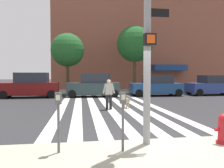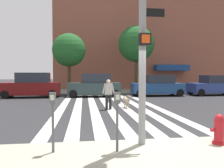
{
  "view_description": "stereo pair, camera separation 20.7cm",
  "coord_description": "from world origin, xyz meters",
  "px_view_note": "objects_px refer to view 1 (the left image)",
  "views": [
    {
      "loc": [
        -1.86,
        -5.73,
        1.91
      ],
      "look_at": [
        0.01,
        7.32,
        1.34
      ],
      "focal_mm": 35.27,
      "sensor_mm": 36.0,
      "label": 1
    },
    {
      "loc": [
        -1.66,
        -5.76,
        1.91
      ],
      "look_at": [
        0.01,
        7.32,
        1.34
      ],
      "focal_mm": 35.27,
      "sensor_mm": 36.0,
      "label": 2
    }
  ],
  "objects_px": {
    "parking_meter_curbside": "(123,113)",
    "parked_car_near_curb": "(30,86)",
    "parked_car_behind_first": "(94,86)",
    "street_tree_nearest": "(68,50)",
    "fire_hydrant": "(223,129)",
    "pedestrian_dog_walker": "(109,93)",
    "traffic_light_pole": "(148,9)",
    "parked_car_fourth_in_line": "(212,85)",
    "parking_meter_second_along": "(58,114)",
    "parked_car_third_in_line": "(156,86)",
    "dog_on_leash": "(126,100)",
    "street_tree_middle": "(135,44)"
  },
  "relations": [
    {
      "from": "parked_car_behind_first",
      "to": "parking_meter_curbside",
      "type": "bearing_deg",
      "value": -90.72
    },
    {
      "from": "parked_car_near_curb",
      "to": "traffic_light_pole",
      "type": "bearing_deg",
      "value": -67.14
    },
    {
      "from": "parking_meter_curbside",
      "to": "dog_on_leash",
      "type": "relative_size",
      "value": 1.32
    },
    {
      "from": "parked_car_behind_first",
      "to": "pedestrian_dog_walker",
      "type": "bearing_deg",
      "value": -86.85
    },
    {
      "from": "pedestrian_dog_walker",
      "to": "traffic_light_pole",
      "type": "bearing_deg",
      "value": -88.83
    },
    {
      "from": "fire_hydrant",
      "to": "pedestrian_dog_walker",
      "type": "xyz_separation_m",
      "value": [
        -2.06,
        6.76,
        0.41
      ]
    },
    {
      "from": "parked_car_fourth_in_line",
      "to": "parking_meter_curbside",
      "type": "bearing_deg",
      "value": -128.51
    },
    {
      "from": "traffic_light_pole",
      "to": "fire_hydrant",
      "type": "xyz_separation_m",
      "value": [
        1.93,
        -0.2,
        -3.0
      ]
    },
    {
      "from": "parking_meter_curbside",
      "to": "street_tree_middle",
      "type": "bearing_deg",
      "value": 75.13
    },
    {
      "from": "parked_car_behind_first",
      "to": "parked_car_fourth_in_line",
      "type": "bearing_deg",
      "value": 0.01
    },
    {
      "from": "traffic_light_pole",
      "to": "parking_meter_second_along",
      "type": "relative_size",
      "value": 4.26
    },
    {
      "from": "parked_car_behind_first",
      "to": "dog_on_leash",
      "type": "xyz_separation_m",
      "value": [
        1.47,
        -6.67,
        -0.51
      ]
    },
    {
      "from": "street_tree_nearest",
      "to": "street_tree_middle",
      "type": "distance_m",
      "value": 7.0
    },
    {
      "from": "parked_car_behind_first",
      "to": "street_tree_nearest",
      "type": "relative_size",
      "value": 0.79
    },
    {
      "from": "parked_car_third_in_line",
      "to": "parking_meter_curbside",
      "type": "bearing_deg",
      "value": -112.35
    },
    {
      "from": "traffic_light_pole",
      "to": "parked_car_near_curb",
      "type": "bearing_deg",
      "value": 112.86
    },
    {
      "from": "parked_car_near_curb",
      "to": "street_tree_middle",
      "type": "distance_m",
      "value": 11.18
    },
    {
      "from": "parked_car_fourth_in_line",
      "to": "street_tree_middle",
      "type": "relative_size",
      "value": 0.66
    },
    {
      "from": "parked_car_behind_first",
      "to": "street_tree_middle",
      "type": "xyz_separation_m",
      "value": [
        4.51,
        3.57,
        4.13
      ]
    },
    {
      "from": "parking_meter_curbside",
      "to": "street_tree_middle",
      "type": "relative_size",
      "value": 0.2
    },
    {
      "from": "fire_hydrant",
      "to": "street_tree_nearest",
      "type": "distance_m",
      "value": 17.45
    },
    {
      "from": "parking_meter_second_along",
      "to": "parked_car_third_in_line",
      "type": "height_order",
      "value": "parked_car_third_in_line"
    },
    {
      "from": "parked_car_near_curb",
      "to": "dog_on_leash",
      "type": "xyz_separation_m",
      "value": [
        6.73,
        -6.67,
        -0.55
      ]
    },
    {
      "from": "traffic_light_pole",
      "to": "parking_meter_second_along",
      "type": "xyz_separation_m",
      "value": [
        -2.16,
        -0.28,
        -2.49
      ]
    },
    {
      "from": "street_tree_middle",
      "to": "dog_on_leash",
      "type": "height_order",
      "value": "street_tree_middle"
    },
    {
      "from": "parking_meter_second_along",
      "to": "parked_car_fourth_in_line",
      "type": "relative_size",
      "value": 0.3
    },
    {
      "from": "street_tree_middle",
      "to": "parked_car_near_curb",
      "type": "bearing_deg",
      "value": -159.96
    },
    {
      "from": "parked_car_near_curb",
      "to": "parked_car_third_in_line",
      "type": "bearing_deg",
      "value": -0.01
    },
    {
      "from": "dog_on_leash",
      "to": "pedestrian_dog_walker",
      "type": "bearing_deg",
      "value": -155.64
    },
    {
      "from": "parking_meter_second_along",
      "to": "street_tree_nearest",
      "type": "distance_m",
      "value": 16.77
    },
    {
      "from": "parked_car_near_curb",
      "to": "parked_car_third_in_line",
      "type": "relative_size",
      "value": 1.02
    },
    {
      "from": "parking_meter_second_along",
      "to": "street_tree_middle",
      "type": "bearing_deg",
      "value": 70.73
    },
    {
      "from": "fire_hydrant",
      "to": "parked_car_fourth_in_line",
      "type": "height_order",
      "value": "parked_car_fourth_in_line"
    },
    {
      "from": "parked_car_behind_first",
      "to": "street_tree_nearest",
      "type": "distance_m",
      "value": 4.7
    },
    {
      "from": "parked_car_near_curb",
      "to": "dog_on_leash",
      "type": "height_order",
      "value": "parked_car_near_curb"
    },
    {
      "from": "parking_meter_curbside",
      "to": "parked_car_near_curb",
      "type": "height_order",
      "value": "parked_car_near_curb"
    },
    {
      "from": "parking_meter_second_along",
      "to": "street_tree_nearest",
      "type": "height_order",
      "value": "street_tree_nearest"
    },
    {
      "from": "parked_car_near_curb",
      "to": "parked_car_fourth_in_line",
      "type": "bearing_deg",
      "value": 0.0
    },
    {
      "from": "traffic_light_pole",
      "to": "street_tree_nearest",
      "type": "bearing_deg",
      "value": 100.05
    },
    {
      "from": "traffic_light_pole",
      "to": "dog_on_leash",
      "type": "xyz_separation_m",
      "value": [
        0.95,
        7.06,
        -3.08
      ]
    },
    {
      "from": "parked_car_behind_first",
      "to": "street_tree_middle",
      "type": "distance_m",
      "value": 7.08
    },
    {
      "from": "parked_car_fourth_in_line",
      "to": "dog_on_leash",
      "type": "xyz_separation_m",
      "value": [
        -9.58,
        -6.67,
        -0.44
      ]
    },
    {
      "from": "traffic_light_pole",
      "to": "street_tree_nearest",
      "type": "distance_m",
      "value": 16.43
    },
    {
      "from": "parked_car_behind_first",
      "to": "dog_on_leash",
      "type": "height_order",
      "value": "parked_car_behind_first"
    },
    {
      "from": "street_tree_nearest",
      "to": "parked_car_behind_first",
      "type": "bearing_deg",
      "value": -46.3
    },
    {
      "from": "parked_car_near_curb",
      "to": "street_tree_nearest",
      "type": "height_order",
      "value": "street_tree_nearest"
    },
    {
      "from": "pedestrian_dog_walker",
      "to": "parking_meter_curbside",
      "type": "bearing_deg",
      "value": -94.71
    },
    {
      "from": "parking_meter_curbside",
      "to": "pedestrian_dog_walker",
      "type": "relative_size",
      "value": 0.83
    },
    {
      "from": "parking_meter_curbside",
      "to": "dog_on_leash",
      "type": "bearing_deg",
      "value": 77.48
    },
    {
      "from": "traffic_light_pole",
      "to": "street_tree_nearest",
      "type": "xyz_separation_m",
      "value": [
        -2.87,
        16.17,
        0.7
      ]
    }
  ]
}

